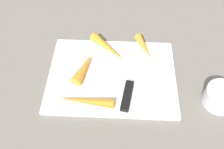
{
  "coord_description": "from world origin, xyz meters",
  "views": [
    {
      "loc": [
        0.02,
        -0.4,
        0.57
      ],
      "look_at": [
        0.0,
        0.0,
        0.01
      ],
      "focal_mm": 38.59,
      "sensor_mm": 36.0,
      "label": 1
    }
  ],
  "objects_px": {
    "knife": "(128,92)",
    "small_bowl": "(221,97)",
    "carrot_long": "(107,48)",
    "carrot_short": "(84,67)",
    "carrot_shortest": "(144,47)",
    "cutting_board": "(112,76)",
    "carrot_longest": "(84,101)"
  },
  "relations": [
    {
      "from": "cutting_board",
      "to": "carrot_shortest",
      "type": "bearing_deg",
      "value": 46.67
    },
    {
      "from": "cutting_board",
      "to": "knife",
      "type": "distance_m",
      "value": 0.08
    },
    {
      "from": "knife",
      "to": "carrot_long",
      "type": "distance_m",
      "value": 0.16
    },
    {
      "from": "cutting_board",
      "to": "carrot_short",
      "type": "xyz_separation_m",
      "value": [
        -0.08,
        0.01,
        0.02
      ]
    },
    {
      "from": "cutting_board",
      "to": "carrot_long",
      "type": "height_order",
      "value": "carrot_long"
    },
    {
      "from": "knife",
      "to": "carrot_shortest",
      "type": "distance_m",
      "value": 0.16
    },
    {
      "from": "carrot_longest",
      "to": "carrot_shortest",
      "type": "bearing_deg",
      "value": -125.84
    },
    {
      "from": "carrot_long",
      "to": "small_bowl",
      "type": "xyz_separation_m",
      "value": [
        0.31,
        -0.16,
        -0.0
      ]
    },
    {
      "from": "carrot_long",
      "to": "carrot_longest",
      "type": "xyz_separation_m",
      "value": [
        -0.05,
        -0.19,
        -0.0
      ]
    },
    {
      "from": "cutting_board",
      "to": "knife",
      "type": "height_order",
      "value": "knife"
    },
    {
      "from": "carrot_long",
      "to": "small_bowl",
      "type": "height_order",
      "value": "small_bowl"
    },
    {
      "from": "knife",
      "to": "carrot_shortest",
      "type": "relative_size",
      "value": 2.12
    },
    {
      "from": "carrot_short",
      "to": "small_bowl",
      "type": "height_order",
      "value": "small_bowl"
    },
    {
      "from": "cutting_board",
      "to": "carrot_short",
      "type": "bearing_deg",
      "value": 172.68
    },
    {
      "from": "carrot_long",
      "to": "carrot_shortest",
      "type": "xyz_separation_m",
      "value": [
        0.11,
        0.01,
        -0.0
      ]
    },
    {
      "from": "knife",
      "to": "carrot_short",
      "type": "relative_size",
      "value": 1.84
    },
    {
      "from": "knife",
      "to": "small_bowl",
      "type": "distance_m",
      "value": 0.24
    },
    {
      "from": "knife",
      "to": "small_bowl",
      "type": "relative_size",
      "value": 2.33
    },
    {
      "from": "cutting_board",
      "to": "small_bowl",
      "type": "xyz_separation_m",
      "value": [
        0.29,
        -0.07,
        0.02
      ]
    },
    {
      "from": "carrot_shortest",
      "to": "carrot_short",
      "type": "bearing_deg",
      "value": -85.81
    },
    {
      "from": "small_bowl",
      "to": "cutting_board",
      "type": "bearing_deg",
      "value": 166.64
    },
    {
      "from": "cutting_board",
      "to": "carrot_shortest",
      "type": "relative_size",
      "value": 3.81
    },
    {
      "from": "carrot_longest",
      "to": "carrot_shortest",
      "type": "height_order",
      "value": "same"
    },
    {
      "from": "carrot_long",
      "to": "small_bowl",
      "type": "distance_m",
      "value": 0.34
    },
    {
      "from": "knife",
      "to": "carrot_longest",
      "type": "distance_m",
      "value": 0.12
    },
    {
      "from": "carrot_short",
      "to": "carrot_shortest",
      "type": "distance_m",
      "value": 0.19
    },
    {
      "from": "carrot_longest",
      "to": "small_bowl",
      "type": "bearing_deg",
      "value": -171.95
    },
    {
      "from": "carrot_shortest",
      "to": "small_bowl",
      "type": "bearing_deg",
      "value": 26.52
    },
    {
      "from": "cutting_board",
      "to": "carrot_shortest",
      "type": "height_order",
      "value": "carrot_shortest"
    },
    {
      "from": "cutting_board",
      "to": "carrot_longest",
      "type": "distance_m",
      "value": 0.12
    },
    {
      "from": "carrot_long",
      "to": "knife",
      "type": "bearing_deg",
      "value": -23.43
    },
    {
      "from": "small_bowl",
      "to": "carrot_longest",
      "type": "bearing_deg",
      "value": -175.44
    }
  ]
}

